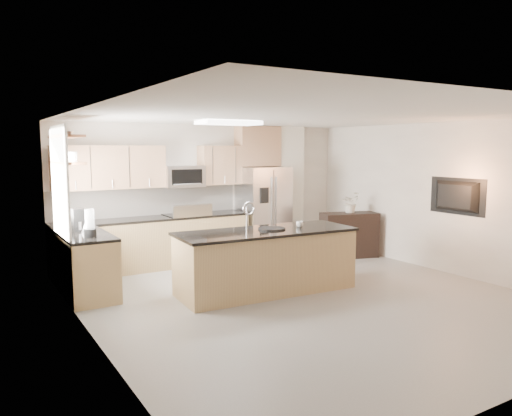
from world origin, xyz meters
TOP-DOWN VIEW (x-y plane):
  - floor at (0.00, 0.00)m, footprint 6.50×6.50m
  - ceiling at (0.00, 0.00)m, footprint 6.00×6.50m
  - wall_back at (0.00, 3.25)m, footprint 6.00×0.02m
  - wall_left at (-3.00, 0.00)m, footprint 0.02×6.50m
  - wall_right at (3.00, 0.00)m, footprint 0.02×6.50m
  - back_counter at (-1.23, 2.93)m, footprint 3.55×0.66m
  - left_counter at (-2.67, 1.85)m, footprint 0.66×1.50m
  - range at (-0.60, 2.92)m, footprint 0.76×0.64m
  - upper_cabinets at (-1.30, 3.09)m, footprint 3.50×0.33m
  - microwave at (-0.60, 3.04)m, footprint 0.76×0.40m
  - refrigerator at (1.06, 2.87)m, footprint 0.92×0.78m
  - partition_column at (1.82, 3.10)m, footprint 0.60×0.30m
  - window at (-2.98, 1.85)m, footprint 0.04×1.15m
  - shelf_lower at (-2.85, 1.95)m, footprint 0.30×1.20m
  - shelf_upper at (-2.85, 1.95)m, footprint 0.30×1.20m
  - ceiling_fixture at (-0.40, 1.60)m, footprint 1.00×0.50m
  - island at (-0.31, 0.61)m, footprint 2.77×1.14m
  - credenza at (2.39, 1.79)m, footprint 1.19×0.76m
  - cup at (0.30, 0.59)m, footprint 0.11×0.11m
  - platter at (-0.20, 0.63)m, footprint 0.49×0.49m
  - blender at (-2.67, 1.46)m, footprint 0.17×0.17m
  - kettle at (-2.62, 1.86)m, footprint 0.19×0.19m
  - coffee_maker at (-2.69, 2.10)m, footprint 0.18×0.23m
  - bowl at (-2.85, 2.04)m, footprint 0.42×0.42m
  - flower_vase at (2.43, 1.82)m, footprint 0.64×0.58m
  - television at (2.91, -0.20)m, footprint 0.14×1.08m

SIDE VIEW (x-z plane):
  - floor at x=0.00m, z-range 0.00..0.00m
  - credenza at x=2.39m, z-range 0.00..0.88m
  - left_counter at x=-2.67m, z-range 0.00..0.92m
  - island at x=-0.31m, z-range -0.21..1.15m
  - back_counter at x=-1.23m, z-range -0.25..1.19m
  - range at x=-0.60m, z-range -0.10..1.04m
  - refrigerator at x=1.06m, z-range 0.00..1.78m
  - platter at x=-0.20m, z-range 0.94..0.96m
  - cup at x=0.30m, z-range 0.94..1.03m
  - kettle at x=-2.62m, z-range 0.91..1.14m
  - coffee_maker at x=-2.69m, z-range 0.91..1.25m
  - blender at x=-2.67m, z-range 0.89..1.29m
  - flower_vase at x=2.43m, z-range 0.88..1.49m
  - wall_back at x=0.00m, z-range 0.00..2.60m
  - wall_left at x=-3.00m, z-range 0.00..2.60m
  - wall_right at x=3.00m, z-range 0.00..2.60m
  - partition_column at x=1.82m, z-range 0.00..2.60m
  - television at x=2.91m, z-range 1.04..1.66m
  - microwave at x=-0.60m, z-range 1.43..1.83m
  - window at x=-2.98m, z-range 0.83..2.47m
  - upper_cabinets at x=-1.30m, z-range 1.45..2.20m
  - shelf_lower at x=-2.85m, z-range 1.93..1.97m
  - shelf_upper at x=-2.85m, z-range 2.30..2.34m
  - bowl at x=-2.85m, z-range 2.34..2.42m
  - ceiling_fixture at x=-0.40m, z-range 2.53..2.59m
  - ceiling at x=0.00m, z-range 2.59..2.61m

